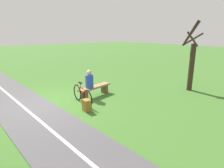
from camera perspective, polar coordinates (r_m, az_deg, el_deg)
name	(u,v)px	position (r m, az deg, el deg)	size (l,w,h in m)	color
ground_plane	(53,103)	(8.32, -17.15, -5.42)	(80.00, 80.00, 0.00)	#3D6B28
paved_path	(86,160)	(4.73, -7.84, -21.57)	(2.06, 36.00, 0.02)	#4C494C
path_centre_line	(86,159)	(4.73, -7.85, -21.47)	(0.10, 32.00, 0.00)	silver
bench	(95,89)	(8.72, -5.14, -1.55)	(1.82, 0.71, 0.47)	#937047
person_seated	(89,80)	(8.36, -6.81, 1.15)	(0.41, 0.41, 0.79)	#2847B7
bicycle	(82,95)	(7.88, -8.92, -3.21)	(0.20, 1.65, 0.88)	black
backpack	(87,105)	(7.15, -7.58, -6.38)	(0.30, 0.34, 0.45)	olive
tree_far_right	(191,61)	(10.22, 22.72, 6.31)	(1.01, 0.99, 3.43)	#38281E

